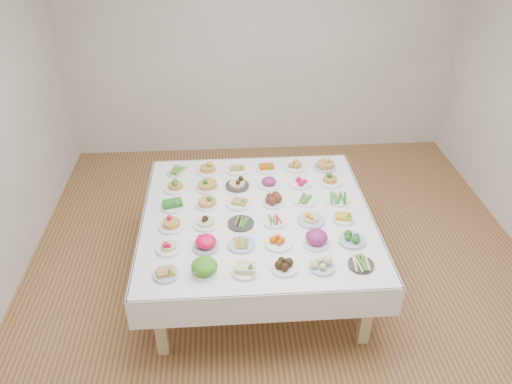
{
  "coord_description": "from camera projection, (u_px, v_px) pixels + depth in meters",
  "views": [
    {
      "loc": [
        -0.5,
        -3.7,
        3.31
      ],
      "look_at": [
        -0.24,
        0.02,
        0.88
      ],
      "focal_mm": 35.0,
      "sensor_mm": 36.0,
      "label": 1
    }
  ],
  "objects": [
    {
      "name": "dish_4",
      "position": [
        322.0,
        264.0,
        3.77
      ],
      "size": [
        0.19,
        0.19,
        0.09
      ],
      "color": "#4C66B2",
      "rests_on": "display_table"
    },
    {
      "name": "dish_11",
      "position": [
        352.0,
        238.0,
        4.04
      ],
      "size": [
        0.22,
        0.22,
        0.09
      ],
      "color": "#4C66B2",
      "rests_on": "display_table"
    },
    {
      "name": "dish_8",
      "position": [
        242.0,
        244.0,
        4.01
      ],
      "size": [
        0.22,
        0.22,
        0.05
      ],
      "color": "#4C66B2",
      "rests_on": "display_table"
    },
    {
      "name": "dish_30",
      "position": [
        177.0,
        171.0,
        4.96
      ],
      "size": [
        0.23,
        0.21,
        0.05
      ],
      "color": "white",
      "rests_on": "display_table"
    },
    {
      "name": "dish_2",
      "position": [
        245.0,
        268.0,
        3.73
      ],
      "size": [
        0.21,
        0.21,
        0.1
      ],
      "color": "white",
      "rests_on": "display_table"
    },
    {
      "name": "dish_24",
      "position": [
        175.0,
        185.0,
        4.69
      ],
      "size": [
        0.21,
        0.21,
        0.11
      ],
      "color": "white",
      "rests_on": "display_table"
    },
    {
      "name": "dish_29",
      "position": [
        330.0,
        179.0,
        4.78
      ],
      "size": [
        0.22,
        0.22,
        0.12
      ],
      "color": "white",
      "rests_on": "display_table"
    },
    {
      "name": "dish_0",
      "position": [
        166.0,
        272.0,
        3.71
      ],
      "size": [
        0.19,
        0.19,
        0.08
      ],
      "color": "#4C66B2",
      "rests_on": "display_table"
    },
    {
      "name": "dish_25",
      "position": [
        207.0,
        183.0,
        4.7
      ],
      "size": [
        0.22,
        0.22,
        0.13
      ],
      "color": "white",
      "rests_on": "display_table"
    },
    {
      "name": "dish_1",
      "position": [
        204.0,
        267.0,
        3.72
      ],
      "size": [
        0.21,
        0.21,
        0.12
      ],
      "color": "white",
      "rests_on": "display_table"
    },
    {
      "name": "dish_27",
      "position": [
        269.0,
        182.0,
        4.75
      ],
      "size": [
        0.21,
        0.21,
        0.11
      ],
      "color": "white",
      "rests_on": "display_table"
    },
    {
      "name": "room_envelope",
      "position": [
        287.0,
        91.0,
        3.92
      ],
      "size": [
        5.02,
        5.02,
        2.81
      ],
      "color": "#9F6D42",
      "rests_on": "ground"
    },
    {
      "name": "dish_20",
      "position": [
        239.0,
        202.0,
        4.49
      ],
      "size": [
        0.22,
        0.22,
        0.09
      ],
      "color": "white",
      "rests_on": "display_table"
    },
    {
      "name": "dish_7",
      "position": [
        206.0,
        241.0,
        3.96
      ],
      "size": [
        0.22,
        0.22,
        0.13
      ],
      "color": "#4C66B2",
      "rests_on": "display_table"
    },
    {
      "name": "dish_34",
      "position": [
        295.0,
        166.0,
        5.02
      ],
      "size": [
        0.21,
        0.21,
        0.09
      ],
      "color": "white",
      "rests_on": "display_table"
    },
    {
      "name": "dish_18",
      "position": [
        172.0,
        203.0,
        4.45
      ],
      "size": [
        0.21,
        0.21,
        0.1
      ],
      "color": "white",
      "rests_on": "display_table"
    },
    {
      "name": "dish_22",
      "position": [
        305.0,
        200.0,
        4.53
      ],
      "size": [
        0.2,
        0.2,
        0.05
      ],
      "color": "white",
      "rests_on": "display_table"
    },
    {
      "name": "dish_28",
      "position": [
        300.0,
        182.0,
        4.77
      ],
      "size": [
        0.21,
        0.21,
        0.08
      ],
      "color": "white",
      "rests_on": "display_table"
    },
    {
      "name": "dish_35",
      "position": [
        325.0,
        162.0,
        5.01
      ],
      "size": [
        0.22,
        0.22,
        0.14
      ],
      "color": "#4C66B2",
      "rests_on": "display_table"
    },
    {
      "name": "dish_9",
      "position": [
        278.0,
        241.0,
        4.01
      ],
      "size": [
        0.22,
        0.22,
        0.09
      ],
      "color": "white",
      "rests_on": "display_table"
    },
    {
      "name": "dish_14",
      "position": [
        241.0,
        223.0,
        4.25
      ],
      "size": [
        0.22,
        0.22,
        0.05
      ],
      "color": "#2F2C29",
      "rests_on": "display_table"
    },
    {
      "name": "dish_6",
      "position": [
        169.0,
        245.0,
        3.95
      ],
      "size": [
        0.21,
        0.21,
        0.1
      ],
      "color": "white",
      "rests_on": "display_table"
    },
    {
      "name": "dish_32",
      "position": [
        237.0,
        168.0,
        4.98
      ],
      "size": [
        0.22,
        0.22,
        0.09
      ],
      "color": "white",
      "rests_on": "display_table"
    },
    {
      "name": "dish_16",
      "position": [
        311.0,
        217.0,
        4.26
      ],
      "size": [
        0.23,
        0.23,
        0.11
      ],
      "color": "#4C66B2",
      "rests_on": "display_table"
    },
    {
      "name": "dish_31",
      "position": [
        208.0,
        168.0,
        4.95
      ],
      "size": [
        0.22,
        0.22,
        0.12
      ],
      "color": "white",
      "rests_on": "display_table"
    },
    {
      "name": "dish_3",
      "position": [
        284.0,
        265.0,
        3.76
      ],
      "size": [
        0.21,
        0.21,
        0.09
      ],
      "color": "white",
      "rests_on": "display_table"
    },
    {
      "name": "dish_10",
      "position": [
        317.0,
        238.0,
        4.01
      ],
      "size": [
        0.22,
        0.22,
        0.13
      ],
      "color": "white",
      "rests_on": "display_table"
    },
    {
      "name": "dish_13",
      "position": [
        206.0,
        221.0,
        4.23
      ],
      "size": [
        0.21,
        0.21,
        0.1
      ],
      "color": "white",
      "rests_on": "display_table"
    },
    {
      "name": "dish_12",
      "position": [
        171.0,
        221.0,
        4.19
      ],
      "size": [
        0.22,
        0.22,
        0.13
      ],
      "color": "white",
      "rests_on": "display_table"
    },
    {
      "name": "dish_19",
      "position": [
        207.0,
        200.0,
        4.45
      ],
      "size": [
        0.21,
        0.2,
        0.13
      ],
      "color": "white",
      "rests_on": "display_table"
    },
    {
      "name": "display_table",
      "position": [
        257.0,
        220.0,
        4.43
      ],
      "size": [
        2.02,
        2.02,
        0.75
      ],
      "color": "white",
      "rests_on": "ground"
    },
    {
      "name": "dish_21",
      "position": [
        273.0,
        199.0,
        4.5
      ],
      "size": [
        0.21,
        0.21,
        0.1
      ],
      "color": "white",
      "rests_on": "display_table"
    },
    {
      "name": "dish_26",
      "position": [
        237.0,
        181.0,
        4.73
      ],
      "size": [
        0.22,
        0.22,
        0.13
      ],
      "color": "#2F2C29",
      "rests_on": "display_table"
    },
    {
      "name": "dish_5",
      "position": [
        361.0,
        264.0,
        3.8
      ],
      "size": [
        0.2,
        0.2,
        0.05
      ],
      "color": "#2F2C29",
      "rests_on": "display_table"
    },
    {
      "name": "dish_15",
      "position": [
        275.0,
        221.0,
        4.27
      ],
      "size": [
        0.21,
        0.21,
        0.05
      ],
      "color": "white",
      "rests_on": "display_table"
    },
    {
      "name": "dish_23",
      "position": [
        338.0,
        199.0,
        4.54
      ],
      "size": [
        0.22,
        0.22,
        0.06
      ],
      "color": "white",
      "rests_on": "display_table"
    },
    {
      "name": "dish_33",
      "position": [
        267.0,
        167.0,
        5.0
      ],
      "size": [
        0.22,
        0.22,
        0.1
      ],
      "color": "white",
      "rests_on": "display_table"
    },
    {
      "name": "dish_17",
      "position": [
        343.0,
        216.0,
        4.29
      ],
      "size": [
        0.2,
        0.2,
        0.09
      ],
      "color": "white",
      "rests_on": "display_table"
    }
  ]
}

